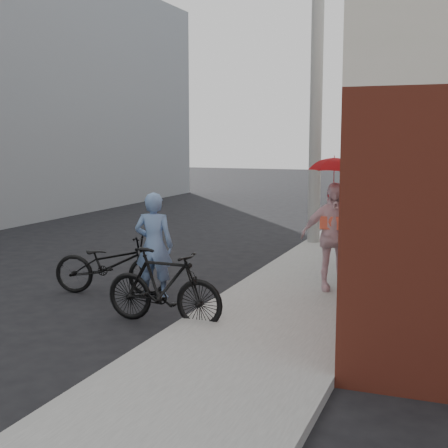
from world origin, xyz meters
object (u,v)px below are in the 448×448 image
Objects in this scene: bike_right at (164,287)px; bike_left at (111,264)px; officer at (154,245)px; planter at (370,283)px; utility_pole at (316,93)px; kimono_woman at (332,236)px.

bike_left is at bearing 54.40° from bike_right.
officer reaches higher than bike_right.
officer reaches higher than planter.
utility_pole is 5.62m from planter.
planter is (0.58, 0.22, -0.75)m from kimono_woman.
bike_left is 4.68× the size of planter.
utility_pole is 17.50× the size of planter.
kimono_woman reaches higher than officer.
officer is (-1.28, -5.46, -2.66)m from utility_pole.
kimono_woman is at bearing -158.95° from planter.
officer is 3.49m from planter.
planter is (3.94, 1.36, -0.27)m from bike_left.
bike_right is (1.54, -1.15, 0.03)m from bike_left.
bike_left is at bearing 177.23° from kimono_woman.
kimono_woman is 4.26× the size of planter.
bike_left is at bearing -110.28° from utility_pole.
bike_right is at bearing -138.66° from bike_left.
officer is 0.90× the size of bike_left.
utility_pole reaches higher than bike_right.
bike_right is at bearing -149.98° from kimono_woman.
officer is 0.97× the size of bike_right.
kimono_woman reaches higher than bike_left.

